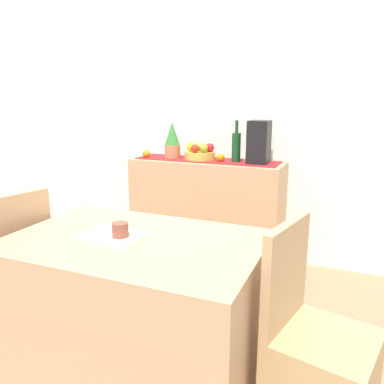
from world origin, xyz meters
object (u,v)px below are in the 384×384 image
Objects in this scene: chair_by_corner at (317,374)px; sideboard_console at (206,211)px; dining_table at (137,310)px; wine_bottle at (236,147)px; coffee_maker at (259,142)px; chair_near_window at (9,296)px; coffee_cup at (120,232)px; open_book at (115,236)px; fruit_bowl at (200,155)px; potted_plant at (172,141)px.

sideboard_console is at bearing 125.32° from chair_by_corner.
sideboard_console is 1.07× the size of dining_table.
coffee_maker reaches higher than wine_bottle.
coffee_maker is 2.03m from chair_near_window.
coffee_cup is (0.16, -1.55, 0.34)m from sideboard_console.
coffee_maker is at bearing 0.00° from sideboard_console.
coffee_maker is 1.21× the size of open_book.
dining_table is at bearing 0.26° from chair_near_window.
potted_plant is at bearing 180.00° from fruit_bowl.
chair_near_window reaches higher than sideboard_console.
coffee_maker is 0.38× the size of chair_by_corner.
dining_table is (0.21, -1.52, -0.07)m from sideboard_console.
wine_bottle is at bearing 0.00° from fruit_bowl.
dining_table is 0.42m from coffee_cup.
sideboard_console is 4.58× the size of open_book.
coffee_maker is (0.18, -0.00, 0.04)m from wine_bottle.
coffee_cup is at bearing -2.38° from chair_near_window.
chair_near_window is at bearing -125.66° from coffee_maker.
dining_table is (-0.04, -1.52, -0.64)m from wine_bottle.
dining_table is at bearing -179.76° from chair_by_corner.
wine_bottle is 0.57m from potted_plant.
wine_bottle is at bearing 180.00° from coffee_maker.
dining_table is 4.29× the size of open_book.
dining_table is 13.99× the size of coffee_cup.
coffee_cup is (0.22, -1.55, -0.14)m from fruit_bowl.
coffee_maker reaches higher than fruit_bowl.
chair_near_window is 1.00× the size of chair_by_corner.
chair_near_window is at bearing -179.74° from dining_table.
fruit_bowl is 0.77× the size of coffee_maker.
wine_bottle is 0.37× the size of chair_near_window.
fruit_bowl is 0.51m from coffee_maker.
fruit_bowl is at bearing 68.66° from chair_near_window.
coffee_maker is at bearing 85.08° from open_book.
fruit_bowl is 0.77× the size of wine_bottle.
potted_plant reaches higher than dining_table.
open_book is (-0.10, -0.02, 0.38)m from dining_table.
dining_table is at bearing 17.84° from open_book.
dining_table is at bearing -91.65° from wine_bottle.
potted_plant is 1.62m from open_book.
fruit_bowl is 0.29× the size of chair_near_window.
fruit_bowl is 3.02× the size of coffee_cup.
wine_bottle is 1.08× the size of potted_plant.
chair_by_corner is at bearing 0.24° from dining_table.
wine_bottle is at bearing 0.00° from potted_plant.
open_book is (0.17, -1.54, -0.17)m from fruit_bowl.
potted_plant is 1.74m from chair_near_window.
coffee_cup is at bearing -16.82° from open_book.
sideboard_console is at bearing 0.00° from potted_plant.
open_book is 1.07m from chair_by_corner.
chair_near_window is at bearing -113.34° from sideboard_console.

